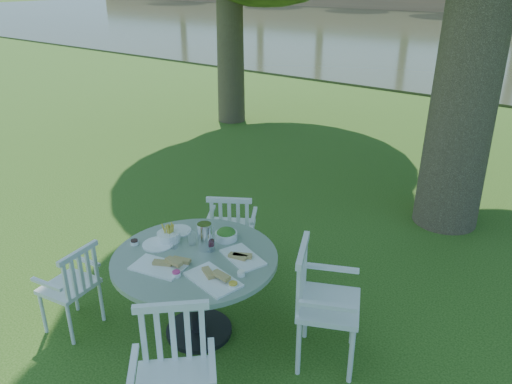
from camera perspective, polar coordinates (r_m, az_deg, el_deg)
ground at (r=5.16m, az=-1.35°, el=-9.39°), size 140.00×140.00×0.00m
table at (r=4.11m, az=-6.90°, el=-9.13°), size 1.33×1.33×0.75m
chair_ne at (r=3.89m, az=6.92°, el=-11.69°), size 0.63×0.65×0.99m
chair_nw at (r=4.98m, az=-2.85°, el=-3.97°), size 0.59×0.58×0.86m
chair_sw at (r=4.45m, az=-20.00°, el=-9.74°), size 0.44×0.46×0.80m
chair_se at (r=3.37m, az=-9.34°, el=-18.99°), size 0.65×0.65×0.94m
tableware at (r=4.08m, az=-6.81°, el=-6.15°), size 1.14×0.91×0.23m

